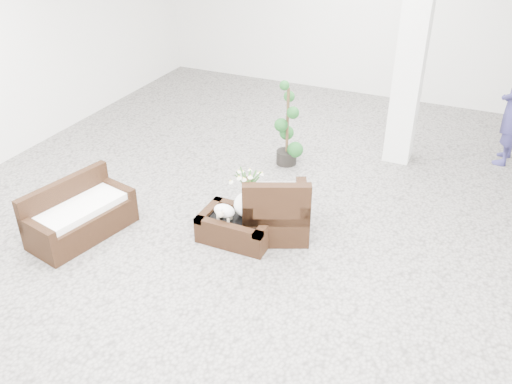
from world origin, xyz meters
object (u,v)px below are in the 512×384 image
at_px(loveseat, 80,211).
at_px(topiary, 287,124).
at_px(coffee_table, 237,228).
at_px(armchair, 275,202).

relative_size(loveseat, topiary, 0.98).
bearing_deg(coffee_table, armchair, 42.99).
relative_size(coffee_table, loveseat, 0.68).
bearing_deg(armchair, loveseat, 1.88).
xyz_separation_m(coffee_table, topiary, (-0.19, 2.18, 0.51)).
height_order(coffee_table, topiary, topiary).
xyz_separation_m(armchair, topiary, (-0.56, 1.83, 0.23)).
height_order(armchair, topiary, topiary).
height_order(coffee_table, loveseat, loveseat).
height_order(armchair, loveseat, armchair).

